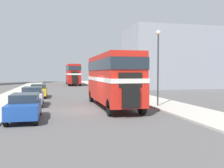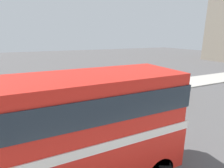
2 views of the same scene
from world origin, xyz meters
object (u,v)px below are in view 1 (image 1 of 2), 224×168
at_px(double_decker_bus, 112,76).
at_px(car_parked_near, 25,106).
at_px(bus_distant, 73,73).
at_px(street_lamp, 158,57).
at_px(bicycle_on_pavement, 116,87).
at_px(pedestrian_walking, 129,87).
at_px(car_parked_mid, 32,96).
at_px(car_parked_far, 39,91).

height_order(double_decker_bus, car_parked_near, double_decker_bus).
bearing_deg(bus_distant, street_lamp, -84.02).
height_order(double_decker_bus, bicycle_on_pavement, double_decker_bus).
distance_m(bus_distant, pedestrian_walking, 27.47).
height_order(car_parked_mid, pedestrian_walking, pedestrian_walking).
bearing_deg(double_decker_bus, bicycle_on_pavement, 74.99).
bearing_deg(car_parked_far, bus_distant, 77.75).
bearing_deg(bicycle_on_pavement, pedestrian_walking, -94.14).
relative_size(car_parked_near, bicycle_on_pavement, 2.37).
bearing_deg(car_parked_near, bus_distant, 81.74).
relative_size(car_parked_far, pedestrian_walking, 2.54).
distance_m(car_parked_far, bicycle_on_pavement, 13.21).
xyz_separation_m(car_parked_near, street_lamp, (9.56, 3.13, 3.18)).
bearing_deg(bus_distant, car_parked_near, -98.26).
relative_size(car_parked_mid, bicycle_on_pavement, 2.22).
bearing_deg(double_decker_bus, car_parked_far, 122.92).
distance_m(car_parked_far, street_lamp, 14.30).
distance_m(car_parked_near, car_parked_mid, 6.33).
bearing_deg(car_parked_mid, street_lamp, -18.40).
distance_m(bicycle_on_pavement, street_lamp, 18.37).
xyz_separation_m(car_parked_far, bicycle_on_pavement, (10.64, 7.83, -0.26)).
bearing_deg(pedestrian_walking, bus_distant, 99.05).
xyz_separation_m(double_decker_bus, car_parked_mid, (-6.15, 2.35, -1.63)).
distance_m(pedestrian_walking, street_lamp, 9.80).
xyz_separation_m(bus_distant, bicycle_on_pavement, (4.94, -18.43, -2.15)).
distance_m(car_parked_mid, bicycle_on_pavement, 18.30).
xyz_separation_m(car_parked_near, car_parked_far, (0.04, 13.30, -0.03)).
bearing_deg(bus_distant, pedestrian_walking, -80.95).
height_order(bus_distant, bicycle_on_pavement, bus_distant).
height_order(double_decker_bus, pedestrian_walking, double_decker_bus).
bearing_deg(bicycle_on_pavement, bus_distant, 105.00).
height_order(bicycle_on_pavement, street_lamp, street_lamp).
bearing_deg(street_lamp, bus_distant, 95.98).
distance_m(double_decker_bus, car_parked_far, 11.24).
bearing_deg(double_decker_bus, bus_distant, 90.54).
bearing_deg(street_lamp, pedestrian_walking, 86.97).
xyz_separation_m(bus_distant, car_parked_near, (-5.74, -39.56, -1.86)).
bearing_deg(car_parked_far, bicycle_on_pavement, 36.34).
xyz_separation_m(car_parked_near, car_parked_mid, (-0.07, 6.33, 0.01)).
relative_size(bus_distant, car_parked_near, 2.59).
height_order(car_parked_mid, street_lamp, street_lamp).
height_order(car_parked_near, car_parked_mid, car_parked_mid).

